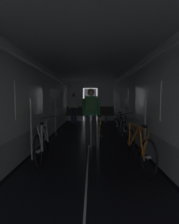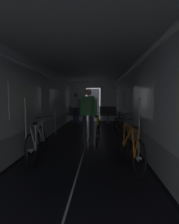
{
  "view_description": "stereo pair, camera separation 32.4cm",
  "coord_description": "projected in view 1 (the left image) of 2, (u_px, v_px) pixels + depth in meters",
  "views": [
    {
      "loc": [
        0.08,
        -1.64,
        1.39
      ],
      "look_at": [
        0.0,
        5.21,
        0.85
      ],
      "focal_mm": 27.2,
      "sensor_mm": 36.0,
      "label": 1
    },
    {
      "loc": [
        0.4,
        -1.63,
        1.39
      ],
      "look_at": [
        0.0,
        5.21,
        0.85
      ],
      "focal_mm": 27.2,
      "sensor_mm": 36.0,
      "label": 2
    }
  ],
  "objects": [
    {
      "name": "bicycle_orange",
      "position": [
        138.0,
        147.0,
        3.54
      ],
      "size": [
        0.44,
        1.69,
        0.94
      ],
      "color": "black",
      "rests_on": "ground"
    },
    {
      "name": "person_standing_near_bench",
      "position": [
        74.0,
        106.0,
        9.35
      ],
      "size": [
        0.53,
        0.23,
        1.69
      ],
      "color": "#384C75",
      "rests_on": "ground"
    },
    {
      "name": "bicycle_yellow_in_aisle",
      "position": [
        101.0,
        131.0,
        5.3
      ],
      "size": [
        0.44,
        1.69,
        0.94
      ],
      "color": "black",
      "rests_on": "ground"
    },
    {
      "name": "person_cyclist_aisle",
      "position": [
        91.0,
        111.0,
        4.99
      ],
      "size": [
        0.55,
        0.4,
        1.69
      ],
      "color": "#2D2D33",
      "rests_on": "ground"
    },
    {
      "name": "bicycle_white",
      "position": [
        43.0,
        142.0,
        3.9
      ],
      "size": [
        0.44,
        1.69,
        0.95
      ],
      "color": "black",
      "rests_on": "ground"
    },
    {
      "name": "train_car_shell",
      "position": [
        89.0,
        89.0,
        5.2
      ],
      "size": [
        3.14,
        12.34,
        2.57
      ],
      "color": "black",
      "rests_on": "ground"
    },
    {
      "name": "bench_seat_far_left",
      "position": [
        74.0,
        113.0,
        9.76
      ],
      "size": [
        0.98,
        0.51,
        0.95
      ],
      "color": "gray",
      "rests_on": "ground"
    },
    {
      "name": "bench_seat_far_right",
      "position": [
        106.0,
        113.0,
        9.74
      ],
      "size": [
        0.98,
        0.51,
        0.95
      ],
      "color": "gray",
      "rests_on": "ground"
    },
    {
      "name": "bicycle_black",
      "position": [
        121.0,
        127.0,
        6.01
      ],
      "size": [
        0.5,
        1.69,
        0.95
      ],
      "color": "black",
      "rests_on": "ground"
    }
  ]
}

